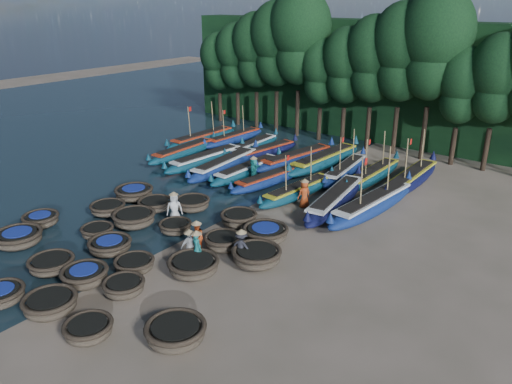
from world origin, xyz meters
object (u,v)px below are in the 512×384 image
Objects in this scene: long_boat_14 at (325,160)px; long_boat_6 at (298,191)px; long_boat_11 at (252,146)px; coracle_10 at (41,220)px; long_boat_3 at (225,165)px; coracle_24 at (265,233)px; coracle_13 at (134,264)px; long_boat_5 at (270,179)px; coracle_19 at (257,256)px; long_boat_15 at (345,170)px; fisherman_2 at (197,236)px; coracle_11 at (97,231)px; long_boat_8 at (373,204)px; long_boat_9 at (202,138)px; long_boat_1 at (184,151)px; long_boat_2 at (206,159)px; fisherman_5 at (254,170)px; coracle_6 at (51,264)px; fisherman_1 at (197,247)px; coracle_17 at (175,227)px; coracle_14 at (193,266)px; long_boat_4 at (248,170)px; coracle_23 at (239,218)px; coracle_18 at (223,241)px; long_boat_16 at (373,175)px; fisherman_4 at (190,245)px; coracle_3 at (50,304)px; coracle_8 at (124,287)px; long_boat_7 at (335,199)px; long_boat_17 at (411,179)px; coracle_15 at (108,208)px; long_boat_10 at (234,138)px; coracle_22 at (192,203)px; coracle_9 at (176,332)px; fisherman_3 at (241,246)px; coracle_21 at (155,204)px; coracle_20 at (134,193)px; coracle_16 at (134,218)px; coracle_2 at (1,295)px; coracle_7 at (85,276)px; fisherman_0 at (174,208)px; coracle_5 at (18,238)px; fisherman_6 at (304,193)px.

long_boat_6 is at bearing -70.80° from long_boat_14.
coracle_10 is at bearing -94.17° from long_boat_11.
coracle_24 is at bearing -43.49° from long_boat_3.
long_boat_5 is at bearing 97.16° from coracle_13.
coracle_19 is 0.33× the size of long_boat_15.
fisherman_2 reaches higher than long_boat_3.
coracle_11 is at bearing -116.50° from long_boat_15.
long_boat_9 is (-17.80, 4.67, -0.05)m from long_boat_8.
long_boat_1 reaches higher than coracle_19.
fisherman_2 is (8.72, -10.11, 0.29)m from long_boat_2.
coracle_10 is 18.62m from long_boat_8.
fisherman_5 reaches higher than coracle_10.
coracle_24 is (5.94, 8.44, 0.06)m from coracle_6.
coracle_17 is at bearing -14.06° from fisherman_1.
coracle_10 reaches higher than coracle_13.
coracle_14 is 19.25m from long_boat_11.
long_boat_5 is at bearing -10.58° from long_boat_4.
long_boat_5 is (2.23, -0.46, -0.04)m from long_boat_4.
coracle_23 is at bearing 52.45° from coracle_17.
fisherman_2 is (6.73, -9.92, 0.27)m from long_boat_3.
coracle_18 is at bearing -66.97° from coracle_23.
fisherman_4 is (-2.18, -15.35, 0.32)m from long_boat_16.
long_boat_4 is 4.42× the size of fisherman_4.
coracle_24 reaches higher than coracle_3.
coracle_10 is (-9.02, 1.56, 0.03)m from coracle_8.
long_boat_7 is 1.00× the size of long_boat_17.
long_boat_14 is (-1.71, 6.19, 0.11)m from long_boat_6.
coracle_15 is 1.17× the size of fisherman_5.
long_boat_9 is 1.13× the size of long_boat_10.
coracle_17 is 3.08m from coracle_22.
coracle_9 is 1.42× the size of coracle_13.
coracle_13 is 1.04× the size of fisherman_3.
fisherman_5 is at bearing 102.78° from coracle_13.
coracle_21 is at bearing -94.18° from long_boat_4.
coracle_10 is 0.86× the size of coracle_20.
long_boat_6 reaches higher than coracle_8.
long_boat_16 is (-1.64, 20.00, 0.08)m from coracle_9.
long_boat_4 is 10.99m from long_boat_17.
coracle_16 reaches higher than coracle_14.
coracle_13 is 12.60m from long_boat_7.
long_boat_17 is (16.01, -1.00, 0.09)m from long_boat_10.
coracle_21 is at bearing 102.11° from coracle_2.
fisherman_1 reaches higher than coracle_7.
long_boat_3 is 0.94× the size of long_boat_14.
fisherman_0 is at bearing 102.20° from coracle_7.
coracle_24 is at bearing -5.75° from coracle_22.
coracle_5 is 1.19× the size of coracle_11.
fisherman_4 reaches higher than coracle_24.
coracle_18 is at bearing -175.51° from fisherman_5.
fisherman_6 is (0.76, 8.88, 0.05)m from fisherman_4.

